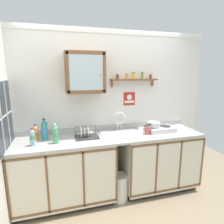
{
  "coord_description": "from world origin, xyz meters",
  "views": [
    {
      "loc": [
        -0.71,
        -2.14,
        1.86
      ],
      "look_at": [
        0.03,
        0.53,
        1.28
      ],
      "focal_mm": 30.27,
      "sensor_mm": 36.0,
      "label": 1
    }
  ],
  "objects_px": {
    "bottle_water_blue_1": "(33,137)",
    "bottle_soda_green_3": "(56,134)",
    "warning_sign": "(129,99)",
    "sink": "(120,134)",
    "saucepan": "(154,124)",
    "bottle_detergent_teal_0": "(45,130)",
    "dish_rack": "(86,135)",
    "trash_bin": "(120,187)",
    "wall_cabinet": "(85,73)",
    "mug": "(148,131)",
    "bottle_juice_amber_2": "(36,133)",
    "hot_plate_stove": "(160,129)"
  },
  "relations": [
    {
      "from": "mug",
      "to": "bottle_detergent_teal_0",
      "type": "bearing_deg",
      "value": 173.94
    },
    {
      "from": "saucepan",
      "to": "bottle_soda_green_3",
      "type": "bearing_deg",
      "value": -175.64
    },
    {
      "from": "bottle_soda_green_3",
      "to": "warning_sign",
      "type": "height_order",
      "value": "warning_sign"
    },
    {
      "from": "bottle_soda_green_3",
      "to": "wall_cabinet",
      "type": "xyz_separation_m",
      "value": [
        0.44,
        0.25,
        0.79
      ]
    },
    {
      "from": "hot_plate_stove",
      "to": "wall_cabinet",
      "type": "height_order",
      "value": "wall_cabinet"
    },
    {
      "from": "mug",
      "to": "wall_cabinet",
      "type": "bearing_deg",
      "value": 166.93
    },
    {
      "from": "bottle_detergent_teal_0",
      "to": "wall_cabinet",
      "type": "relative_size",
      "value": 0.52
    },
    {
      "from": "sink",
      "to": "trash_bin",
      "type": "xyz_separation_m",
      "value": [
        -0.06,
        -0.2,
        -0.74
      ]
    },
    {
      "from": "sink",
      "to": "bottle_detergent_teal_0",
      "type": "height_order",
      "value": "sink"
    },
    {
      "from": "sink",
      "to": "saucepan",
      "type": "relative_size",
      "value": 1.76
    },
    {
      "from": "trash_bin",
      "to": "bottle_soda_green_3",
      "type": "bearing_deg",
      "value": 175.06
    },
    {
      "from": "saucepan",
      "to": "bottle_soda_green_3",
      "type": "relative_size",
      "value": 1.23
    },
    {
      "from": "dish_rack",
      "to": "trash_bin",
      "type": "bearing_deg",
      "value": -22.51
    },
    {
      "from": "warning_sign",
      "to": "bottle_water_blue_1",
      "type": "bearing_deg",
      "value": -164.2
    },
    {
      "from": "saucepan",
      "to": "bottle_water_blue_1",
      "type": "xyz_separation_m",
      "value": [
        -1.75,
        -0.12,
        -0.01
      ]
    },
    {
      "from": "bottle_soda_green_3",
      "to": "saucepan",
      "type": "bearing_deg",
      "value": 4.36
    },
    {
      "from": "bottle_water_blue_1",
      "to": "dish_rack",
      "type": "height_order",
      "value": "bottle_water_blue_1"
    },
    {
      "from": "saucepan",
      "to": "bottle_detergent_teal_0",
      "type": "bearing_deg",
      "value": 177.1
    },
    {
      "from": "bottle_water_blue_1",
      "to": "bottle_soda_green_3",
      "type": "bearing_deg",
      "value": 1.62
    },
    {
      "from": "bottle_water_blue_1",
      "to": "mug",
      "type": "bearing_deg",
      "value": 1.58
    },
    {
      "from": "bottle_detergent_teal_0",
      "to": "warning_sign",
      "type": "height_order",
      "value": "warning_sign"
    },
    {
      "from": "bottle_water_blue_1",
      "to": "trash_bin",
      "type": "distance_m",
      "value": 1.43
    },
    {
      "from": "trash_bin",
      "to": "sink",
      "type": "bearing_deg",
      "value": 74.23
    },
    {
      "from": "wall_cabinet",
      "to": "mug",
      "type": "bearing_deg",
      "value": -13.07
    },
    {
      "from": "bottle_soda_green_3",
      "to": "mug",
      "type": "distance_m",
      "value": 1.34
    },
    {
      "from": "sink",
      "to": "hot_plate_stove",
      "type": "relative_size",
      "value": 1.33
    },
    {
      "from": "sink",
      "to": "mug",
      "type": "distance_m",
      "value": 0.42
    },
    {
      "from": "dish_rack",
      "to": "mug",
      "type": "height_order",
      "value": "dish_rack"
    },
    {
      "from": "bottle_detergent_teal_0",
      "to": "wall_cabinet",
      "type": "distance_m",
      "value": 0.97
    },
    {
      "from": "bottle_soda_green_3",
      "to": "trash_bin",
      "type": "distance_m",
      "value": 1.23
    },
    {
      "from": "hot_plate_stove",
      "to": "mug",
      "type": "bearing_deg",
      "value": -166.6
    },
    {
      "from": "sink",
      "to": "bottle_water_blue_1",
      "type": "bearing_deg",
      "value": -173.48
    },
    {
      "from": "bottle_detergent_teal_0",
      "to": "dish_rack",
      "type": "relative_size",
      "value": 0.89
    },
    {
      "from": "sink",
      "to": "bottle_soda_green_3",
      "type": "relative_size",
      "value": 2.16
    },
    {
      "from": "bottle_detergent_teal_0",
      "to": "trash_bin",
      "type": "bearing_deg",
      "value": -14.83
    },
    {
      "from": "bottle_water_blue_1",
      "to": "bottle_detergent_teal_0",
      "type": "bearing_deg",
      "value": 56.84
    },
    {
      "from": "sink",
      "to": "mug",
      "type": "height_order",
      "value": "sink"
    },
    {
      "from": "trash_bin",
      "to": "wall_cabinet",
      "type": "bearing_deg",
      "value": 143.46
    },
    {
      "from": "saucepan",
      "to": "bottle_juice_amber_2",
      "type": "bearing_deg",
      "value": 177.0
    },
    {
      "from": "saucepan",
      "to": "wall_cabinet",
      "type": "height_order",
      "value": "wall_cabinet"
    },
    {
      "from": "sink",
      "to": "trash_bin",
      "type": "height_order",
      "value": "sink"
    },
    {
      "from": "bottle_juice_amber_2",
      "to": "dish_rack",
      "type": "xyz_separation_m",
      "value": [
        0.67,
        -0.09,
        -0.07
      ]
    },
    {
      "from": "bottle_juice_amber_2",
      "to": "sink",
      "type": "bearing_deg",
      "value": -3.53
    },
    {
      "from": "sink",
      "to": "hot_plate_stove",
      "type": "bearing_deg",
      "value": -3.16
    },
    {
      "from": "bottle_water_blue_1",
      "to": "bottle_soda_green_3",
      "type": "relative_size",
      "value": 0.91
    },
    {
      "from": "mug",
      "to": "warning_sign",
      "type": "height_order",
      "value": "warning_sign"
    },
    {
      "from": "sink",
      "to": "trash_bin",
      "type": "relative_size",
      "value": 1.41
    },
    {
      "from": "wall_cabinet",
      "to": "trash_bin",
      "type": "bearing_deg",
      "value": -36.54
    },
    {
      "from": "sink",
      "to": "mug",
      "type": "bearing_deg",
      "value": -12.84
    },
    {
      "from": "warning_sign",
      "to": "mug",
      "type": "bearing_deg",
      "value": -64.87
    }
  ]
}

